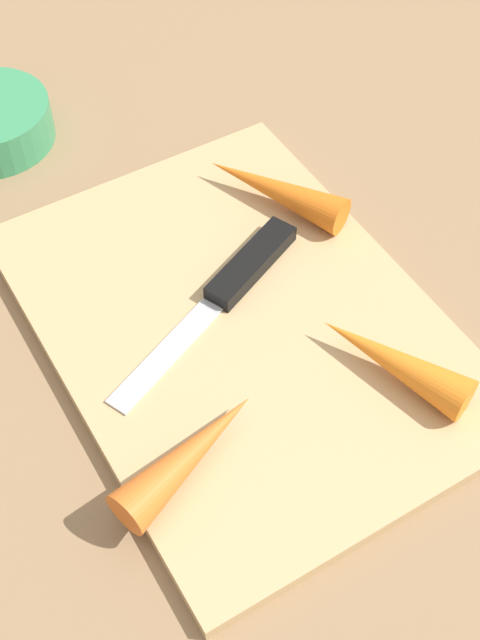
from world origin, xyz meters
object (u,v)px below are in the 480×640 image
object	(u,v)px
cutting_board	(240,325)
carrot_shortest	(393,361)
knife	(241,275)
carrot_longest	(275,189)
carrot_medium	(190,454)

from	to	relation	value
cutting_board	carrot_shortest	bearing A→B (deg)	34.63
knife	carrot_longest	bearing A→B (deg)	-162.90
carrot_longest	knife	bearing A→B (deg)	103.32
carrot_medium	carrot_shortest	bearing A→B (deg)	-20.07
knife	carrot_longest	world-z (taller)	carrot_longest
carrot_medium	carrot_shortest	xyz separation A→B (m)	(0.01, 0.15, -0.00)
carrot_shortest	carrot_longest	distance (m)	0.18
carrot_medium	carrot_shortest	size ratio (longest dim) A/B	1.01
carrot_medium	carrot_longest	world-z (taller)	same
knife	carrot_longest	distance (m)	0.09
cutting_board	knife	world-z (taller)	knife
carrot_medium	carrot_shortest	world-z (taller)	same
carrot_longest	carrot_medium	bearing A→B (deg)	107.64
knife	carrot_medium	distance (m)	0.16
knife	carrot_medium	xyz separation A→B (m)	(0.12, -0.11, 0.01)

